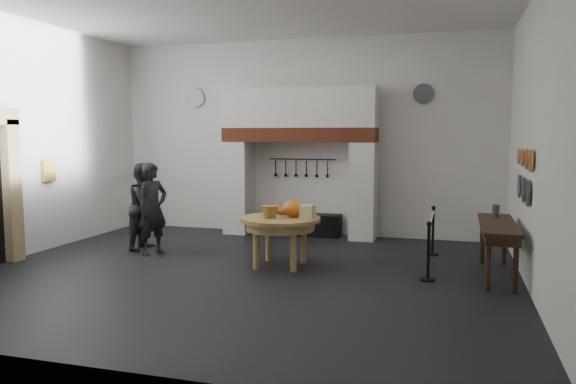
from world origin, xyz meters
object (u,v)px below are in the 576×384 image
(visitor_far, at_px, (145,206))
(side_table, at_px, (498,224))
(barrier_post_near, at_px, (428,253))
(barrier_post_far, at_px, (433,232))
(iron_range, at_px, (300,224))
(visitor_near, at_px, (153,209))
(work_table, at_px, (280,219))

(visitor_far, xyz_separation_m, side_table, (6.71, -0.38, -0.01))
(barrier_post_near, bearing_deg, side_table, 27.80)
(visitor_far, bearing_deg, side_table, -93.32)
(visitor_far, height_order, barrier_post_far, visitor_far)
(barrier_post_far, bearing_deg, iron_range, 156.51)
(visitor_near, relative_size, visitor_far, 1.02)
(visitor_near, xyz_separation_m, barrier_post_near, (5.24, -0.54, -0.44))
(visitor_near, distance_m, side_table, 6.31)
(work_table, distance_m, visitor_near, 2.70)
(iron_range, relative_size, work_table, 1.35)
(side_table, xyz_separation_m, barrier_post_far, (-1.07, 1.44, -0.42))
(visitor_near, bearing_deg, work_table, -70.81)
(work_table, relative_size, barrier_post_near, 1.57)
(visitor_far, distance_m, barrier_post_near, 5.73)
(visitor_far, bearing_deg, visitor_near, -135.11)
(iron_range, height_order, visitor_far, visitor_far)
(iron_range, height_order, visitor_near, visitor_near)
(visitor_far, bearing_deg, iron_range, -47.84)
(barrier_post_far, bearing_deg, side_table, -53.25)
(iron_range, bearing_deg, work_table, -81.19)
(iron_range, distance_m, visitor_far, 3.58)
(iron_range, bearing_deg, side_table, -33.86)
(visitor_near, bearing_deg, side_table, -64.91)
(iron_range, xyz_separation_m, barrier_post_near, (3.03, -3.32, 0.20))
(visitor_near, height_order, visitor_far, visitor_near)
(side_table, bearing_deg, visitor_near, -179.79)
(barrier_post_far, bearing_deg, visitor_far, -169.38)
(iron_range, bearing_deg, visitor_near, -128.57)
(iron_range, xyz_separation_m, visitor_far, (-2.61, -2.37, 0.63))
(work_table, xyz_separation_m, barrier_post_near, (2.56, -0.27, -0.39))
(iron_range, height_order, side_table, side_table)
(iron_range, height_order, barrier_post_near, barrier_post_near)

